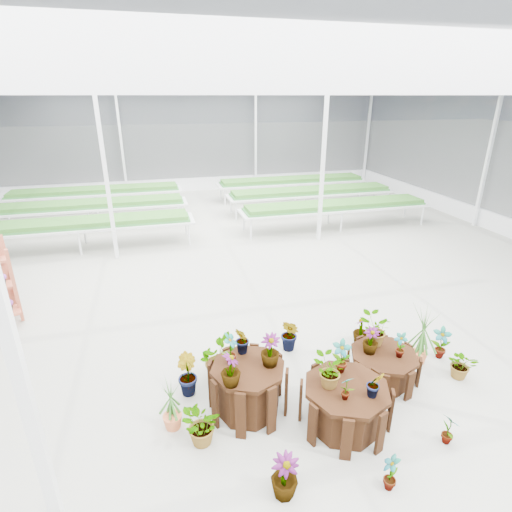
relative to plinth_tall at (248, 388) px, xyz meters
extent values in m
plane|color=gray|center=(0.83, 2.50, -0.37)|extent=(24.00, 24.00, 0.00)
cylinder|color=black|center=(0.00, 0.00, 0.00)|extent=(1.43, 1.43, 0.74)
cylinder|color=black|center=(1.20, -0.60, -0.05)|extent=(1.54, 1.54, 0.63)
cylinder|color=black|center=(2.20, 0.10, -0.13)|extent=(1.31, 1.31, 0.48)
imported|color=#316624|center=(-0.22, 0.12, 0.61)|extent=(0.29, 0.31, 0.49)
imported|color=#316624|center=(0.31, -0.04, 0.61)|extent=(0.37, 0.37, 0.47)
imported|color=#316624|center=(0.00, 0.31, 0.59)|extent=(0.20, 0.25, 0.45)
imported|color=#316624|center=(-0.29, -0.30, 0.60)|extent=(0.28, 0.28, 0.46)
imported|color=#316624|center=(0.96, -0.52, 0.49)|extent=(0.51, 0.48, 0.46)
imported|color=#316624|center=(1.45, -0.85, 0.45)|extent=(0.24, 0.21, 0.38)
imported|color=#316624|center=(1.25, -0.29, 0.51)|extent=(0.32, 0.28, 0.50)
imported|color=#316624|center=(1.08, -0.80, 0.43)|extent=(0.20, 0.16, 0.35)
imported|color=#316624|center=(1.99, 0.19, 0.33)|extent=(0.34, 0.34, 0.43)
imported|color=#316624|center=(2.37, -0.02, 0.32)|extent=(0.20, 0.25, 0.42)
imported|color=#316624|center=(2.15, 0.37, 0.38)|extent=(0.62, 0.59, 0.53)
imported|color=#316624|center=(-0.72, -0.46, -0.08)|extent=(0.57, 0.61, 0.57)
imported|color=#316624|center=(-0.81, 0.57, -0.04)|extent=(0.41, 0.44, 0.65)
imported|color=#316624|center=(0.08, -1.40, -0.09)|extent=(0.41, 0.41, 0.56)
imported|color=#316624|center=(1.27, -1.62, -0.13)|extent=(0.28, 0.30, 0.47)
imported|color=#316624|center=(2.35, -1.24, -0.14)|extent=(0.20, 0.27, 0.46)
imported|color=#316624|center=(3.44, -0.18, -0.13)|extent=(0.57, 0.56, 0.48)
imported|color=#316624|center=(3.46, 0.36, -0.08)|extent=(0.37, 0.33, 0.58)
imported|color=#316624|center=(2.36, 1.08, -0.10)|extent=(0.39, 0.39, 0.54)
imported|color=#316624|center=(1.04, 1.19, -0.05)|extent=(0.38, 0.42, 0.64)
imported|color=#316624|center=(-0.32, 0.82, -0.03)|extent=(0.56, 0.64, 0.67)
camera|label=1|loc=(-1.03, -4.39, 3.83)|focal=28.00mm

